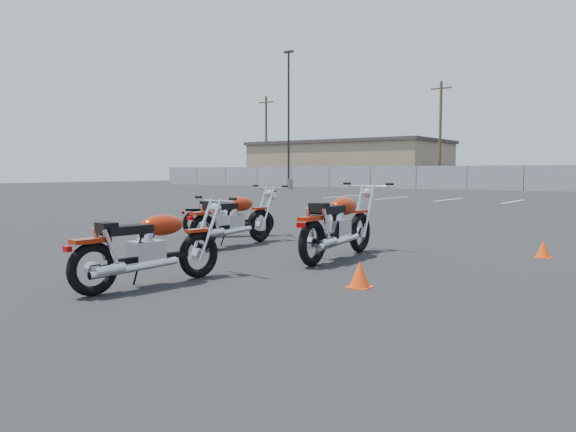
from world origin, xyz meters
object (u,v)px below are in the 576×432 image
Objects in this scene: motorcycle_rear_red at (150,247)px; motorcycle_second_black at (228,215)px; motorcycle_front_red at (233,219)px; motorcycle_third_red at (338,225)px.

motorcycle_second_black is at bearing 121.25° from motorcycle_rear_red.
motorcycle_front_red is 1.34× the size of motorcycle_second_black.
motorcycle_front_red is 0.93× the size of motorcycle_third_red.
motorcycle_second_black is at bearing 135.11° from motorcycle_front_red.
motorcycle_front_red is 1.06× the size of motorcycle_rear_red.
motorcycle_rear_red is (2.69, -4.43, 0.03)m from motorcycle_second_black.
motorcycle_front_red is 3.71m from motorcycle_rear_red.
motorcycle_rear_red is at bearing -58.75° from motorcycle_second_black.
motorcycle_second_black is 3.67m from motorcycle_third_red.
motorcycle_third_red is at bearing -20.61° from motorcycle_second_black.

